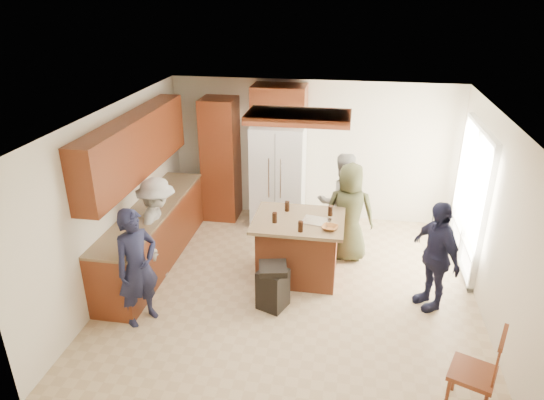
% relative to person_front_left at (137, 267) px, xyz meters
% --- Properties ---
extents(person_front_left, '(0.66, 0.70, 1.55)m').
position_rel_person_front_left_xyz_m(person_front_left, '(0.00, 0.00, 0.00)').
color(person_front_left, '#1A1C34').
rests_on(person_front_left, ground).
extents(person_behind_left, '(0.89, 0.71, 1.60)m').
position_rel_person_front_left_xyz_m(person_behind_left, '(2.40, 2.38, 0.02)').
color(person_behind_left, gray).
rests_on(person_behind_left, ground).
extents(person_behind_right, '(0.77, 0.50, 1.56)m').
position_rel_person_front_left_xyz_m(person_behind_right, '(2.53, 2.01, 0.00)').
color(person_behind_right, '#373921').
rests_on(person_behind_right, ground).
extents(person_side_right, '(0.81, 0.99, 1.51)m').
position_rel_person_front_left_xyz_m(person_side_right, '(3.66, 0.94, -0.02)').
color(person_side_right, '#1A1C35').
rests_on(person_side_right, ground).
extents(person_counter, '(0.57, 1.02, 1.50)m').
position_rel_person_front_left_xyz_m(person_counter, '(-0.16, 1.11, -0.02)').
color(person_counter, '#9A9992').
rests_on(person_counter, ground).
extents(left_cabinetry, '(0.64, 3.00, 2.30)m').
position_rel_person_front_left_xyz_m(left_cabinetry, '(-0.43, 1.37, 0.18)').
color(left_cabinetry, maroon).
rests_on(left_cabinetry, ground).
extents(back_wall_units, '(1.80, 0.60, 2.45)m').
position_rel_person_front_left_xyz_m(back_wall_units, '(0.48, 3.17, 0.60)').
color(back_wall_units, maroon).
rests_on(back_wall_units, ground).
extents(refrigerator, '(0.90, 0.76, 1.80)m').
position_rel_person_front_left_xyz_m(refrigerator, '(1.27, 3.09, 0.12)').
color(refrigerator, white).
rests_on(refrigerator, ground).
extents(kitchen_island, '(1.28, 1.03, 0.93)m').
position_rel_person_front_left_xyz_m(kitchen_island, '(1.83, 1.36, -0.30)').
color(kitchen_island, brown).
rests_on(kitchen_island, ground).
extents(island_items, '(0.93, 0.68, 0.15)m').
position_rel_person_front_left_xyz_m(island_items, '(2.05, 1.25, 0.19)').
color(island_items, silver).
rests_on(island_items, kitchen_island).
extents(trash_bin, '(0.44, 0.44, 0.63)m').
position_rel_person_front_left_xyz_m(trash_bin, '(1.60, 0.54, -0.46)').
color(trash_bin, black).
rests_on(trash_bin, ground).
extents(spindle_chair, '(0.55, 0.55, 0.99)m').
position_rel_person_front_left_xyz_m(spindle_chair, '(3.84, -0.82, -0.32)').
color(spindle_chair, maroon).
rests_on(spindle_chair, ground).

